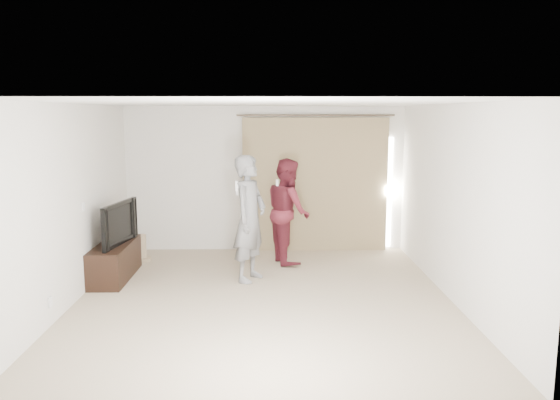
% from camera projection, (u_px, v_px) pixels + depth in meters
% --- Properties ---
extents(floor, '(5.50, 5.50, 0.00)m').
position_uv_depth(floor, '(264.00, 299.00, 7.34)').
color(floor, tan).
rests_on(floor, ground).
extents(wall_back, '(5.00, 0.04, 2.60)m').
position_uv_depth(wall_back, '(265.00, 179.00, 9.85)').
color(wall_back, silver).
rests_on(wall_back, ground).
extents(wall_left, '(0.04, 5.50, 2.60)m').
position_uv_depth(wall_left, '(71.00, 205.00, 7.09)').
color(wall_left, silver).
rests_on(wall_left, ground).
extents(ceiling, '(5.00, 5.50, 0.01)m').
position_uv_depth(ceiling, '(263.00, 103.00, 6.93)').
color(ceiling, white).
rests_on(ceiling, wall_back).
extents(curtain, '(2.80, 0.11, 2.46)m').
position_uv_depth(curtain, '(316.00, 185.00, 9.81)').
color(curtain, tan).
rests_on(curtain, ground).
extents(tv_console, '(0.48, 1.38, 0.53)m').
position_uv_depth(tv_console, '(115.00, 261.00, 8.24)').
color(tv_console, black).
rests_on(tv_console, ground).
extents(tv, '(0.33, 1.12, 0.64)m').
position_uv_depth(tv, '(113.00, 223.00, 8.15)').
color(tv, black).
rests_on(tv, tv_console).
extents(scratching_post, '(0.34, 0.34, 0.45)m').
position_uv_depth(scratching_post, '(141.00, 250.00, 9.22)').
color(scratching_post, tan).
rests_on(scratching_post, ground).
extents(person_man, '(0.69, 0.81, 1.87)m').
position_uv_depth(person_man, '(250.00, 218.00, 8.06)').
color(person_man, slate).
rests_on(person_man, ground).
extents(person_woman, '(0.87, 0.99, 1.75)m').
position_uv_depth(person_woman, '(288.00, 211.00, 9.07)').
color(person_woman, maroon).
rests_on(person_woman, ground).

